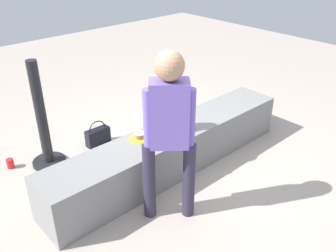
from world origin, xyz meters
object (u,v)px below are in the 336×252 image
Objects in this scene: party_cup_red at (10,163)px; water_bottle_near_gift at (149,122)px; child_seated at (169,113)px; cake_plate at (140,137)px; gift_bag at (175,110)px; handbag_black_leather at (98,136)px; adult_standing at (169,125)px; cake_box_white at (87,172)px; handbag_brown_canvas at (175,98)px.

water_bottle_near_gift is at bearing -10.77° from party_cup_red.
child_seated is 4.54× the size of party_cup_red.
water_bottle_near_gift is 1.78× the size of party_cup_red.
cake_plate reaches higher than gift_bag.
child_seated is 1.16m from handbag_black_leather.
adult_standing is at bearing -131.97° from child_seated.
cake_plate reaches higher than handbag_black_leather.
cake_plate is 0.69× the size of cake_box_white.
water_bottle_near_gift is 1.72m from party_cup_red.
gift_bag is (0.85, 0.81, -0.54)m from child_seated.
gift_bag is at bearing 12.06° from cake_box_white.
child_seated is at bearing -136.65° from gift_bag.
handbag_black_leather is at bearing 171.91° from water_bottle_near_gift.
party_cup_red is at bearing 167.32° from handbag_black_leather.
cake_plate is 0.97m from handbag_black_leather.
party_cup_red is 1.01m from handbag_black_leather.
adult_standing is 8.06× the size of water_bottle_near_gift.
gift_bag is at bearing -8.98° from water_bottle_near_gift.
gift_bag reaches higher than cake_box_white.
gift_bag is at bearing 31.89° from cake_plate.
handbag_brown_canvas is at bearing 0.01° from party_cup_red.
cake_plate is at bearing 75.18° from adult_standing.
child_seated is 1.44× the size of gift_bag.
child_seated is 1.29m from gift_bag.
child_seated is at bearing -74.69° from handbag_black_leather.
water_bottle_near_gift is (-0.41, 0.06, -0.06)m from gift_bag.
handbag_black_leather is (-0.71, 0.10, 0.02)m from water_bottle_near_gift.
gift_bag is at bearing -10.42° from party_cup_red.
handbag_brown_canvas is at bearing 45.70° from adult_standing.
party_cup_red is 0.33× the size of cake_box_white.
adult_standing is at bearing -104.82° from cake_plate.
cake_plate is 0.71m from cake_box_white.
water_bottle_near_gift is at bearing 56.76° from adult_standing.
party_cup_red is (-1.69, 0.32, -0.03)m from water_bottle_near_gift.
water_bottle_near_gift is at bearing -8.09° from handbag_black_leather.
handbag_brown_canvas reaches higher than party_cup_red.
adult_standing is at bearing -97.48° from handbag_black_leather.
handbag_brown_canvas is (1.66, 1.71, -0.83)m from adult_standing.
gift_bag is 0.52m from handbag_brown_canvas.
child_seated reaches higher than cake_box_white.
cake_plate is 0.67× the size of gift_bag.
child_seated reaches higher than handbag_black_leather.
handbag_black_leather reaches higher than handbag_brown_canvas.
cake_box_white is (0.52, -0.72, 0.01)m from party_cup_red.
handbag_brown_canvas is at bearing 8.58° from handbag_black_leather.
cake_box_white is 0.68m from handbag_black_leather.
adult_standing is 2.07m from party_cup_red.
party_cup_red is 0.38× the size of handbag_brown_canvas.
child_seated reaches higher than gift_bag.
water_bottle_near_gift is 0.72m from handbag_black_leather.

